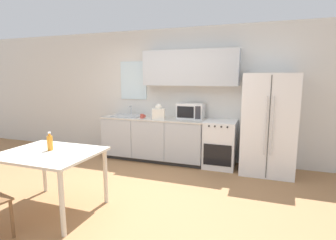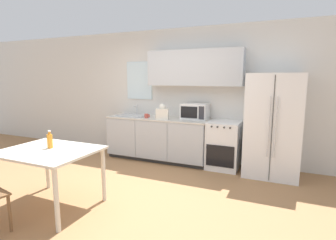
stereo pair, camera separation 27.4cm
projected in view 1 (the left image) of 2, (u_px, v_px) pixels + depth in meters
name	position (u px, v px, depth m)	size (l,w,h in m)	color
ground_plane	(133.00, 193.00, 3.92)	(12.00, 12.00, 0.00)	#9E7047
wall_back	(177.00, 90.00, 5.48)	(12.00, 0.38, 2.70)	silver
kitchen_counter	(154.00, 138.00, 5.46)	(2.16, 0.68, 0.89)	#333333
oven_range	(220.00, 144.00, 5.02)	(0.58, 0.65, 0.89)	white
refrigerator	(268.00, 124.00, 4.63)	(0.90, 0.77, 1.78)	white
kitchen_sink	(128.00, 115.00, 5.60)	(0.61, 0.43, 0.21)	#B7BABC
microwave	(191.00, 111.00, 5.22)	(0.52, 0.37, 0.31)	silver
coffee_mug	(142.00, 116.00, 5.29)	(0.11, 0.08, 0.09)	#BF4C3F
grocery_bag_0	(159.00, 113.00, 5.16)	(0.29, 0.26, 0.31)	silver
dining_table	(50.00, 160.00, 3.30)	(1.19, 0.95, 0.78)	beige
drink_bottle	(50.00, 143.00, 3.35)	(0.07, 0.07, 0.24)	orange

